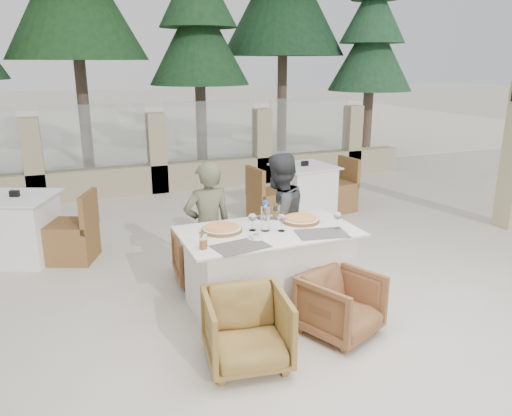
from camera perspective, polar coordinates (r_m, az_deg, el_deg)
name	(u,v)px	position (r m, az deg, el deg)	size (l,w,h in m)	color
ground	(262,310)	(4.79, 0.69, -11.60)	(80.00, 80.00, 0.00)	beige
sand_patch	(105,129)	(18.11, -16.85, 8.62)	(30.00, 16.00, 0.01)	#FBECCD
perimeter_wall_far	(157,147)	(8.97, -11.28, 6.81)	(10.00, 0.34, 1.60)	tan
pine_mid_left	(74,10)	(11.46, -20.06, 20.51)	(2.86, 2.86, 6.50)	#1C441E
pine_centre	(199,49)	(11.54, -6.53, 17.57)	(2.20, 2.20, 5.00)	#1E4623
pine_mid_right	(283,12)	(12.95, 3.12, 21.50)	(2.99, 2.99, 6.80)	#193C20
pine_far_right	(371,61)	(12.61, 12.97, 16.03)	(1.98, 1.98, 4.50)	#24502E
dining_table	(268,269)	(4.69, 1.38, -7.01)	(1.60, 0.90, 0.77)	silver
placemat_near_left	(241,246)	(4.16, -1.76, -4.41)	(0.45, 0.30, 0.00)	#58534B
placemat_near_right	(322,234)	(4.50, 7.51, -2.91)	(0.45, 0.30, 0.00)	#605A52
pizza_left	(222,229)	(4.53, -3.90, -2.37)	(0.37, 0.37, 0.05)	#E24B1E
pizza_right	(300,219)	(4.80, 5.10, -1.31)	(0.36, 0.36, 0.05)	orange
water_bottle	(265,216)	(4.50, 1.08, -0.92)	(0.08, 0.08, 0.28)	#B0C8E7
wine_glass_centre	(252,221)	(4.52, -0.41, -1.48)	(0.08, 0.08, 0.18)	silver
wine_glass_near	(282,221)	(4.50, 2.94, -1.55)	(0.08, 0.08, 0.18)	white
wine_glass_corner	(337,219)	(4.62, 9.28, -1.27)	(0.08, 0.08, 0.18)	white
beer_glass_left	(203,241)	(4.12, -6.05, -3.74)	(0.07, 0.07, 0.14)	orange
beer_glass_right	(277,212)	(4.85, 2.39, -0.43)	(0.07, 0.07, 0.15)	gold
olive_dish	(256,236)	(4.33, 0.01, -3.24)	(0.11, 0.11, 0.04)	silver
armchair_far_left	(202,256)	(5.33, -6.16, -5.51)	(0.57, 0.59, 0.54)	brown
armchair_far_right	(268,254)	(5.35, 1.37, -5.27)	(0.59, 0.60, 0.55)	olive
armchair_near_left	(247,330)	(3.91, -1.06, -13.71)	(0.62, 0.64, 0.58)	olive
armchair_near_right	(341,305)	(4.36, 9.66, -10.82)	(0.58, 0.60, 0.54)	brown
diner_left	(208,228)	(4.96, -5.50, -2.26)	(0.49, 0.32, 1.34)	#575A41
diner_right	(278,220)	(5.10, 2.57, -1.40)	(0.67, 0.52, 1.38)	#36393B
bg_table_a	(19,229)	(6.41, -25.41, -2.13)	(1.64, 0.82, 0.77)	white
bg_table_b	(304,191)	(7.50, 5.51, 1.95)	(1.64, 0.82, 0.77)	white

